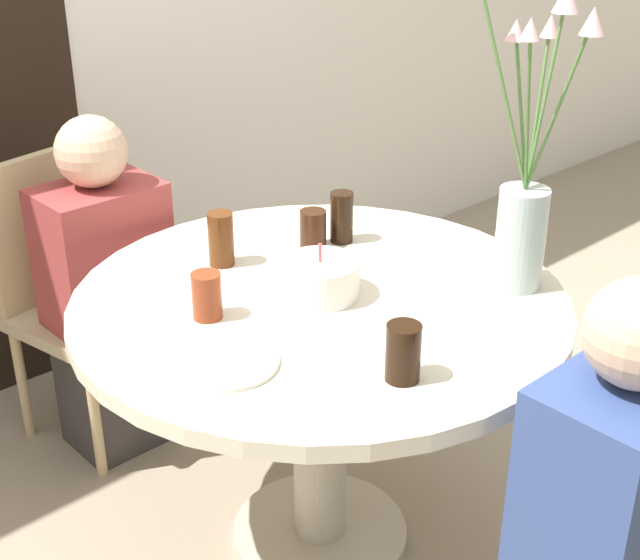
% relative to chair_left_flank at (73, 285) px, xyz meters
% --- Properties ---
extents(ground_plane, '(16.00, 16.00, 0.00)m').
position_rel_chair_left_flank_xyz_m(ground_plane, '(0.18, -0.92, -0.49)').
color(ground_plane, gray).
extents(dining_table, '(1.18, 1.18, 0.74)m').
position_rel_chair_left_flank_xyz_m(dining_table, '(0.18, -0.92, 0.10)').
color(dining_table, beige).
rests_on(dining_table, ground_plane).
extents(chair_left_flank, '(0.47, 0.47, 0.88)m').
position_rel_chair_left_flank_xyz_m(chair_left_flank, '(0.00, 0.00, 0.00)').
color(chair_left_flank, tan).
rests_on(chair_left_flank, ground_plane).
extents(birthday_cake, '(0.19, 0.19, 0.13)m').
position_rel_chair_left_flank_xyz_m(birthday_cake, '(0.18, -0.92, 0.29)').
color(birthday_cake, white).
rests_on(birthday_cake, dining_table).
extents(flower_vase, '(0.23, 0.29, 0.76)m').
position_rel_chair_left_flank_xyz_m(flower_vase, '(0.57, -1.20, 0.47)').
color(flower_vase, '#9EB2AD').
rests_on(flower_vase, dining_table).
extents(side_plate, '(0.22, 0.22, 0.01)m').
position_rel_chair_left_flank_xyz_m(side_plate, '(-0.17, -1.02, 0.25)').
color(side_plate, silver).
rests_on(side_plate, dining_table).
extents(drink_glass_0, '(0.06, 0.06, 0.14)m').
position_rel_chair_left_flank_xyz_m(drink_glass_0, '(0.44, -0.72, 0.32)').
color(drink_glass_0, black).
rests_on(drink_glass_0, dining_table).
extents(drink_glass_1, '(0.07, 0.07, 0.10)m').
position_rel_chair_left_flank_xyz_m(drink_glass_1, '(0.36, -0.70, 0.30)').
color(drink_glass_1, '#33190C').
rests_on(drink_glass_1, dining_table).
extents(drink_glass_2, '(0.07, 0.07, 0.14)m').
position_rel_chair_left_flank_xyz_m(drink_glass_2, '(0.12, -0.62, 0.32)').
color(drink_glass_2, '#51280F').
rests_on(drink_glass_2, dining_table).
extents(drink_glass_3, '(0.07, 0.07, 0.11)m').
position_rel_chair_left_flank_xyz_m(drink_glass_3, '(-0.08, -0.83, 0.30)').
color(drink_glass_3, maroon).
rests_on(drink_glass_3, dining_table).
extents(drink_glass_4, '(0.07, 0.07, 0.12)m').
position_rel_chair_left_flank_xyz_m(drink_glass_4, '(0.05, -1.30, 0.31)').
color(drink_glass_4, black).
rests_on(drink_glass_4, dining_table).
extents(person_woman, '(0.34, 0.24, 1.04)m').
position_rel_chair_left_flank_xyz_m(person_woman, '(0.03, -0.16, -0.00)').
color(person_woman, '#383333').
rests_on(person_woman, ground_plane).
extents(person_boy, '(0.34, 0.24, 1.04)m').
position_rel_chair_left_flank_xyz_m(person_boy, '(0.22, -1.69, -0.00)').
color(person_boy, '#383333').
rests_on(person_boy, ground_plane).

